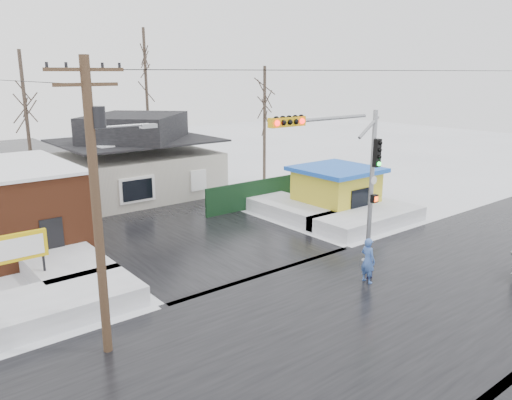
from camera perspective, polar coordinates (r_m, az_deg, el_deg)
ground at (r=18.78m, az=11.88°, el=-12.94°), size 120.00×120.00×0.00m
road_ns at (r=18.78m, az=11.88°, el=-12.91°), size 10.00×120.00×0.02m
road_ew at (r=18.78m, az=11.88°, el=-12.91°), size 120.00×10.00×0.02m
snowbank_nw at (r=19.63m, az=-23.36°, el=-11.32°), size 7.00×3.00×0.80m
snowbank_ne at (r=29.28m, az=12.70°, el=-2.07°), size 7.00×3.00×0.80m
snowbank_nside_w at (r=24.59m, az=-22.07°, el=-6.00°), size 3.00×8.00×0.80m
snowbank_nside_e at (r=31.18m, az=3.22°, el=-0.73°), size 3.00×8.00×0.80m
traffic_signal at (r=20.88m, az=10.55°, el=3.15°), size 6.05×0.68×7.00m
utility_pole at (r=15.22m, az=-17.65°, el=0.74°), size 3.15×0.44×9.00m
marquee_sign at (r=21.35m, az=-25.60°, el=-5.09°), size 2.20×0.21×2.55m
house at (r=36.23m, az=-13.44°, el=4.63°), size 10.40×8.40×5.76m
kiosk at (r=31.26m, az=9.13°, el=1.16°), size 4.60×4.60×2.88m
fence at (r=32.22m, az=0.20°, el=0.71°), size 8.00×0.12×1.80m
tree_far_left at (r=37.52m, az=-25.14°, el=12.21°), size 3.00×3.00×10.00m
tree_far_mid at (r=42.90m, az=-12.59°, el=15.44°), size 3.00×3.00×12.00m
tree_far_right at (r=39.45m, az=0.99°, el=12.42°), size 3.00×3.00×9.00m
pedestrian at (r=21.28m, az=12.67°, el=-6.79°), size 0.49×0.72×1.93m
shopping_bag at (r=21.97m, az=12.85°, el=-8.32°), size 0.30×0.18×0.35m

